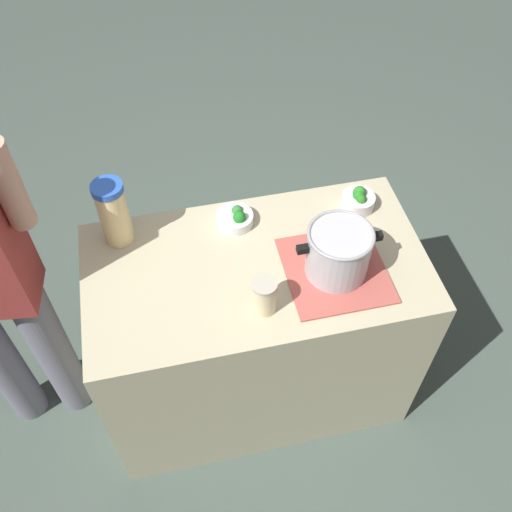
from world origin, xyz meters
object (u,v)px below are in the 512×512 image
broccoli_bowl_center (358,200)px  broccoli_bowl_front (236,218)px  cooking_pot (338,251)px  lemonade_pitcher (114,213)px  mason_jar (264,296)px

broccoli_bowl_center → broccoli_bowl_front: bearing=-2.2°
cooking_pot → broccoli_bowl_front: (0.29, -0.29, -0.08)m
cooking_pot → broccoli_bowl_center: cooking_pot is taller
cooking_pot → lemonade_pitcher: lemonade_pitcher is taller
mason_jar → broccoli_bowl_center: size_ratio=1.07×
cooking_pot → broccoli_bowl_front: bearing=-45.5°
lemonade_pitcher → broccoli_bowl_center: lemonade_pitcher is taller
cooking_pot → broccoli_bowl_front: size_ratio=2.12×
cooking_pot → broccoli_bowl_center: bearing=-122.3°
lemonade_pitcher → broccoli_bowl_center: bearing=177.8°
broccoli_bowl_front → broccoli_bowl_center: broccoli_bowl_center is taller
cooking_pot → broccoli_bowl_front: cooking_pot is taller
mason_jar → broccoli_bowl_center: 0.58m
cooking_pot → broccoli_bowl_center: size_ratio=2.32×
lemonade_pitcher → mason_jar: bearing=137.0°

